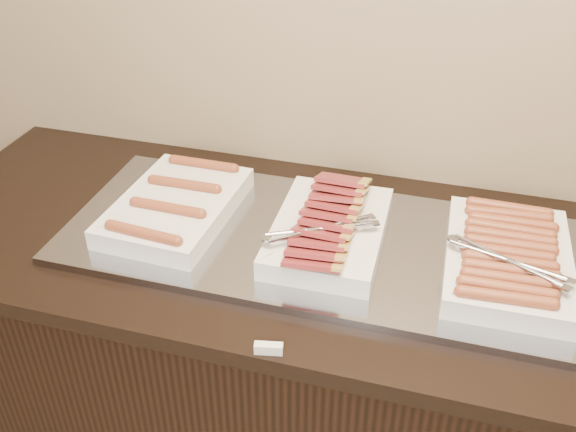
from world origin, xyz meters
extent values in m
cube|color=black|center=(0.00, 2.13, 0.43)|extent=(2.00, 0.70, 0.86)
cube|color=black|center=(0.00, 2.13, 0.88)|extent=(2.06, 0.76, 0.04)
cube|color=#9597A2|center=(-0.01, 2.13, 0.91)|extent=(1.20, 0.50, 0.02)
cube|color=silver|center=(-0.37, 2.13, 0.95)|extent=(0.27, 0.40, 0.05)
cylinder|color=#98502F|center=(-0.37, 1.97, 0.98)|extent=(0.17, 0.04, 0.03)
cylinder|color=#98502F|center=(-0.36, 2.08, 0.98)|extent=(0.17, 0.03, 0.03)
cylinder|color=#98502F|center=(-0.37, 2.18, 0.98)|extent=(0.17, 0.03, 0.03)
cylinder|color=#98502F|center=(-0.36, 2.29, 0.98)|extent=(0.17, 0.03, 0.03)
cube|color=silver|center=(0.01, 2.13, 0.95)|extent=(0.25, 0.38, 0.05)
cube|color=maroon|center=(0.01, 1.98, 0.97)|extent=(0.13, 0.10, 0.04)
cube|color=maroon|center=(0.01, 2.01, 0.97)|extent=(0.13, 0.10, 0.04)
cube|color=maroon|center=(0.01, 2.05, 0.98)|extent=(0.13, 0.09, 0.04)
cube|color=maroon|center=(0.01, 2.08, 0.98)|extent=(0.13, 0.09, 0.04)
cube|color=maroon|center=(0.02, 2.11, 0.98)|extent=(0.13, 0.09, 0.04)
cube|color=maroon|center=(0.01, 2.15, 0.99)|extent=(0.12, 0.09, 0.04)
cube|color=maroon|center=(0.01, 2.18, 0.99)|extent=(0.13, 0.09, 0.04)
cube|color=maroon|center=(0.01, 2.21, 0.99)|extent=(0.13, 0.10, 0.04)
cube|color=maroon|center=(0.01, 2.25, 0.99)|extent=(0.13, 0.09, 0.04)
cube|color=maroon|center=(0.01, 2.28, 1.00)|extent=(0.13, 0.09, 0.04)
cube|color=silver|center=(0.41, 2.13, 0.95)|extent=(0.27, 0.40, 0.05)
cylinder|color=#98502F|center=(0.40, 1.96, 0.98)|extent=(0.18, 0.04, 0.03)
cylinder|color=#98502F|center=(0.40, 1.99, 0.98)|extent=(0.17, 0.03, 0.03)
cylinder|color=#98502F|center=(0.41, 2.02, 0.98)|extent=(0.18, 0.03, 0.03)
cylinder|color=#98502F|center=(0.41, 2.05, 0.98)|extent=(0.18, 0.03, 0.03)
cylinder|color=#98502F|center=(0.41, 2.08, 0.98)|extent=(0.18, 0.03, 0.03)
cylinder|color=#98502F|center=(0.40, 2.11, 0.98)|extent=(0.18, 0.03, 0.03)
cylinder|color=#98502F|center=(0.41, 2.15, 0.98)|extent=(0.18, 0.03, 0.03)
cylinder|color=#98502F|center=(0.41, 2.18, 0.98)|extent=(0.17, 0.03, 0.03)
cylinder|color=#98502F|center=(0.41, 2.21, 0.98)|extent=(0.17, 0.03, 0.03)
cylinder|color=#98502F|center=(0.42, 2.24, 0.98)|extent=(0.17, 0.03, 0.03)
cylinder|color=#98502F|center=(0.41, 2.27, 0.98)|extent=(0.18, 0.04, 0.03)
cylinder|color=#98502F|center=(0.41, 2.30, 0.98)|extent=(0.17, 0.03, 0.03)
cube|color=silver|center=(-0.02, 1.77, 0.91)|extent=(0.06, 0.03, 0.02)
camera|label=1|loc=(0.25, 0.94, 1.80)|focal=40.00mm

